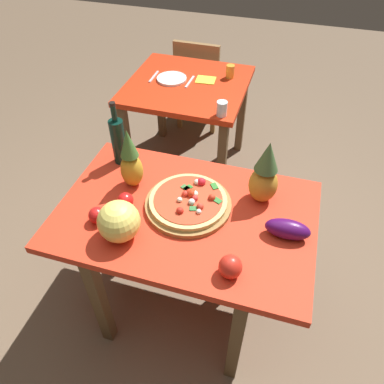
% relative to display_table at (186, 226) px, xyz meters
% --- Properties ---
extents(ground_plane, '(10.00, 10.00, 0.00)m').
position_rel_display_table_xyz_m(ground_plane, '(0.00, 0.00, -0.67)').
color(ground_plane, brown).
extents(display_table, '(1.22, 0.80, 0.78)m').
position_rel_display_table_xyz_m(display_table, '(0.00, 0.00, 0.00)').
color(display_table, brown).
rests_on(display_table, ground_plane).
extents(background_table, '(0.86, 0.83, 0.78)m').
position_rel_display_table_xyz_m(background_table, '(-0.37, 1.23, -0.02)').
color(background_table, brown).
rests_on(background_table, ground_plane).
extents(dining_chair, '(0.40, 0.40, 0.85)m').
position_rel_display_table_xyz_m(dining_chair, '(-0.46, 1.87, -0.19)').
color(dining_chair, olive).
rests_on(dining_chair, ground_plane).
extents(pizza_board, '(0.42, 0.42, 0.02)m').
position_rel_display_table_xyz_m(pizza_board, '(0.00, 0.04, 0.12)').
color(pizza_board, olive).
rests_on(pizza_board, display_table).
extents(pizza, '(0.37, 0.37, 0.06)m').
position_rel_display_table_xyz_m(pizza, '(0.01, 0.05, 0.14)').
color(pizza, tan).
rests_on(pizza, pizza_board).
extents(wine_bottle, '(0.08, 0.08, 0.36)m').
position_rel_display_table_xyz_m(wine_bottle, '(-0.45, 0.27, 0.24)').
color(wine_bottle, black).
rests_on(wine_bottle, display_table).
extents(pineapple_left, '(0.14, 0.14, 0.34)m').
position_rel_display_table_xyz_m(pineapple_left, '(0.33, 0.20, 0.25)').
color(pineapple_left, '#BD8327').
rests_on(pineapple_left, display_table).
extents(pineapple_right, '(0.11, 0.11, 0.33)m').
position_rel_display_table_xyz_m(pineapple_right, '(-0.32, 0.11, 0.25)').
color(pineapple_right, gold).
rests_on(pineapple_right, display_table).
extents(melon, '(0.19, 0.19, 0.19)m').
position_rel_display_table_xyz_m(melon, '(-0.23, -0.22, 0.20)').
color(melon, '#E5D560').
rests_on(melon, display_table).
extents(bell_pepper, '(0.10, 0.10, 0.11)m').
position_rel_display_table_xyz_m(bell_pepper, '(0.28, -0.28, 0.15)').
color(bell_pepper, red).
rests_on(bell_pepper, display_table).
extents(eggplant, '(0.20, 0.09, 0.09)m').
position_rel_display_table_xyz_m(eggplant, '(0.47, -0.01, 0.15)').
color(eggplant, '#430E4F').
rests_on(eggplant, display_table).
extents(tomato_beside_pepper, '(0.08, 0.08, 0.08)m').
position_rel_display_table_xyz_m(tomato_beside_pepper, '(-0.29, -0.04, 0.14)').
color(tomato_beside_pepper, red).
rests_on(tomato_beside_pepper, display_table).
extents(tomato_by_bottle, '(0.08, 0.08, 0.08)m').
position_rel_display_table_xyz_m(tomato_by_bottle, '(-0.37, -0.17, 0.14)').
color(tomato_by_bottle, red).
rests_on(tomato_by_bottle, display_table).
extents(drinking_glass_juice, '(0.06, 0.06, 0.09)m').
position_rel_display_table_xyz_m(drinking_glass_juice, '(-0.10, 1.40, 0.15)').
color(drinking_glass_juice, orange).
rests_on(drinking_glass_juice, background_table).
extents(drinking_glass_water, '(0.07, 0.07, 0.10)m').
position_rel_display_table_xyz_m(drinking_glass_water, '(-0.04, 0.88, 0.15)').
color(drinking_glass_water, silver).
rests_on(drinking_glass_water, background_table).
extents(dinner_plate, '(0.22, 0.22, 0.02)m').
position_rel_display_table_xyz_m(dinner_plate, '(-0.50, 1.25, 0.11)').
color(dinner_plate, white).
rests_on(dinner_plate, background_table).
extents(fork_utensil, '(0.02, 0.18, 0.01)m').
position_rel_display_table_xyz_m(fork_utensil, '(-0.64, 1.25, 0.11)').
color(fork_utensil, silver).
rests_on(fork_utensil, background_table).
extents(knife_utensil, '(0.02, 0.18, 0.01)m').
position_rel_display_table_xyz_m(knife_utensil, '(-0.36, 1.25, 0.11)').
color(knife_utensil, silver).
rests_on(knife_utensil, background_table).
extents(napkin_folded, '(0.15, 0.13, 0.01)m').
position_rel_display_table_xyz_m(napkin_folded, '(-0.26, 1.31, 0.11)').
color(napkin_folded, yellow).
rests_on(napkin_folded, background_table).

